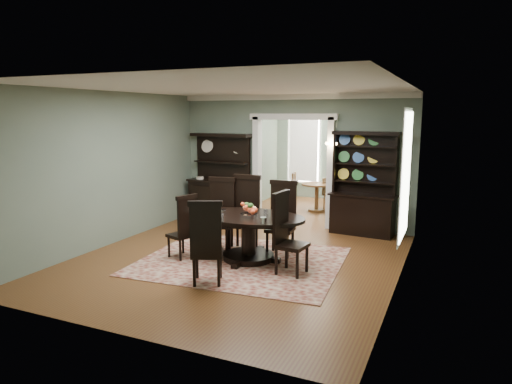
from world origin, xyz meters
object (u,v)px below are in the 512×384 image
Objects in this scene: dining_table at (248,229)px; sideboard at (220,190)px; parlor_table at (317,193)px; welsh_dresser at (363,198)px.

dining_table is 3.26m from sideboard.
sideboard reaches higher than parlor_table.
dining_table is 0.99× the size of sideboard.
dining_table is at bearing -115.01° from welsh_dresser.
dining_table is 3.02m from welsh_dresser.
sideboard is 2.61× the size of parlor_table.
parlor_table is (1.90, 1.85, -0.25)m from sideboard.
parlor_table is at bearing 89.67° from dining_table.
welsh_dresser is 2.44m from parlor_table.
parlor_table is at bearing 49.12° from sideboard.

